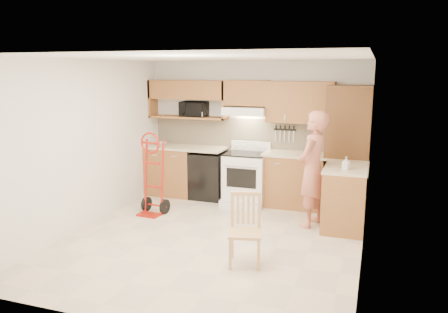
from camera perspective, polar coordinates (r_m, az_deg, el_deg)
The scene contains 28 objects.
floor at distance 6.36m, azimuth -1.49°, elevation -10.70°, with size 4.00×4.50×0.02m, color #C1B29C.
ceiling at distance 5.91m, azimuth -1.62°, elevation 12.64°, with size 4.00×4.50×0.02m, color white.
wall_back at distance 8.13m, azimuth 4.05°, elevation 3.31°, with size 4.00×0.02×2.50m, color silver.
wall_front at distance 4.03m, azimuth -12.96°, elevation -5.10°, with size 4.00×0.02×2.50m, color silver.
wall_left at distance 6.96m, azimuth -17.25°, elevation 1.50°, with size 0.02×4.50×2.50m, color silver.
wall_right at distance 5.64m, azimuth 17.96°, elevation -0.72°, with size 0.02×4.50×2.50m, color silver.
backsplash at distance 8.12m, azimuth 4.00°, elevation 2.93°, with size 3.92×0.03×0.55m, color beige.
lower_cab_left at distance 8.53m, azimuth -6.69°, elevation -1.85°, with size 0.90×0.60×0.90m, color brown.
dishwasher at distance 8.24m, azimuth -1.98°, elevation -2.41°, with size 0.60×0.60×0.85m, color black.
lower_cab_right at distance 7.82m, azimuth 9.27°, elevation -3.11°, with size 1.14×0.60×0.90m, color brown.
countertop_left at distance 8.31m, azimuth -4.90°, elevation 1.16°, with size 1.50×0.63×0.04m, color beige.
countertop_right at distance 7.71m, azimuth 9.38°, elevation 0.27°, with size 1.14×0.63×0.04m, color beige.
cab_return_right at distance 6.95m, azimuth 15.23°, elevation -5.16°, with size 0.60×1.00×0.90m, color brown.
countertop_return at distance 6.84m, azimuth 15.43°, elevation -1.38°, with size 0.63×1.00×0.04m, color beige.
pantry_tall at distance 7.60m, azimuth 15.51°, elevation 0.85°, with size 0.70×0.60×2.10m, color #53391B.
upper_cab_left at distance 8.31m, azimuth -4.64°, elevation 8.52°, with size 1.50×0.33×0.34m, color brown.
upper_shelf_mw at distance 8.35m, azimuth -4.59°, elevation 5.03°, with size 1.50×0.33×0.04m, color brown.
upper_cab_center at distance 7.93m, azimuth 2.94°, elevation 8.13°, with size 0.76×0.33×0.44m, color brown.
upper_cab_right at distance 7.73m, azimuth 9.76°, elevation 6.87°, with size 1.14×0.33×0.70m, color brown.
range_hood at distance 7.89m, azimuth 2.79°, elevation 5.86°, with size 0.76×0.46×0.14m, color white.
knife_strip at distance 7.96m, azimuth 7.78°, elevation 2.99°, with size 0.40×0.05×0.29m, color black, non-canonical shape.
microwave at distance 8.29m, azimuth -3.85°, elevation 6.08°, with size 0.49×0.33×0.27m, color black.
range at distance 7.83m, azimuth 2.75°, elevation -2.31°, with size 0.73×0.96×1.07m, color white, non-canonical shape.
person at distance 6.81m, azimuth 11.26°, elevation -1.60°, with size 0.64×0.42×1.76m, color #BF6D58.
hand_truck at distance 7.35m, azimuth -9.30°, elevation -2.71°, with size 0.48×0.44×1.23m, color #A81A0E, non-canonical shape.
dining_chair at distance 5.47m, azimuth 2.71°, elevation -9.43°, with size 0.39×0.43×0.87m, color tan, non-canonical shape.
soap_bottle at distance 6.60m, azimuth 15.35°, elevation -0.81°, with size 0.08×0.09×0.19m, color white.
bowl at distance 8.52m, azimuth -8.11°, elevation 1.65°, with size 0.21×0.21×0.05m, color white.
Camera 1 is at (2.08, -5.53, 2.36)m, focal length 35.71 mm.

